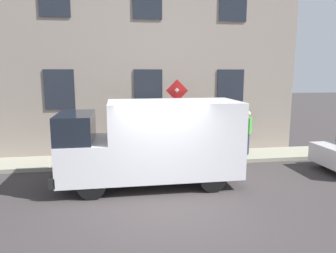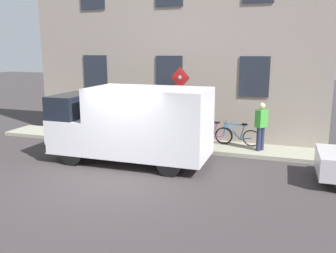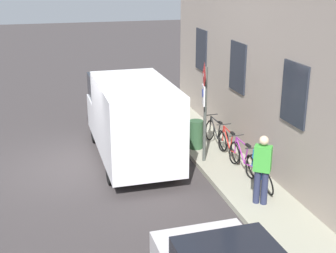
{
  "view_description": "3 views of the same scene",
  "coord_description": "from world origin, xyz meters",
  "px_view_note": "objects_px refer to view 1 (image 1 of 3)",
  "views": [
    {
      "loc": [
        -7.39,
        1.1,
        3.34
      ],
      "look_at": [
        3.27,
        -0.52,
        1.48
      ],
      "focal_mm": 33.84,
      "sensor_mm": 36.0,
      "label": 1
    },
    {
      "loc": [
        -8.83,
        -4.69,
        3.7
      ],
      "look_at": [
        2.47,
        -0.81,
        1.13
      ],
      "focal_mm": 38.71,
      "sensor_mm": 36.0,
      "label": 2
    },
    {
      "loc": [
        -0.72,
        -12.84,
        5.47
      ],
      "look_at": [
        2.77,
        -0.11,
        1.02
      ],
      "focal_mm": 49.76,
      "sensor_mm": 36.0,
      "label": 3
    }
  ],
  "objects_px": {
    "bicycle_red": "(171,146)",
    "litter_bin": "(148,149)",
    "bicycle_black": "(144,146)",
    "bicycle_purple": "(197,145)",
    "delivery_van": "(154,141)",
    "pedestrian": "(247,131)",
    "bicycle_blue": "(222,144)",
    "sign_post_stacked": "(177,109)"
  },
  "relations": [
    {
      "from": "bicycle_purple",
      "to": "pedestrian",
      "type": "distance_m",
      "value": 2.03
    },
    {
      "from": "delivery_van",
      "to": "bicycle_blue",
      "type": "relative_size",
      "value": 3.11
    },
    {
      "from": "delivery_van",
      "to": "bicycle_purple",
      "type": "height_order",
      "value": "delivery_van"
    },
    {
      "from": "bicycle_blue",
      "to": "litter_bin",
      "type": "distance_m",
      "value": 3.11
    },
    {
      "from": "pedestrian",
      "to": "litter_bin",
      "type": "distance_m",
      "value": 3.94
    },
    {
      "from": "pedestrian",
      "to": "bicycle_black",
      "type": "bearing_deg",
      "value": 29.57
    },
    {
      "from": "litter_bin",
      "to": "pedestrian",
      "type": "bearing_deg",
      "value": -85.37
    },
    {
      "from": "sign_post_stacked",
      "to": "bicycle_black",
      "type": "relative_size",
      "value": 1.64
    },
    {
      "from": "bicycle_purple",
      "to": "bicycle_red",
      "type": "relative_size",
      "value": 1.0
    },
    {
      "from": "sign_post_stacked",
      "to": "litter_bin",
      "type": "xyz_separation_m",
      "value": [
        0.14,
        1.05,
        -1.45
      ]
    },
    {
      "from": "sign_post_stacked",
      "to": "bicycle_blue",
      "type": "distance_m",
      "value": 2.64
    },
    {
      "from": "bicycle_purple",
      "to": "pedestrian",
      "type": "bearing_deg",
      "value": 165.49
    },
    {
      "from": "pedestrian",
      "to": "litter_bin",
      "type": "xyz_separation_m",
      "value": [
        -0.32,
        3.9,
        -0.48
      ]
    },
    {
      "from": "bicycle_purple",
      "to": "litter_bin",
      "type": "height_order",
      "value": "litter_bin"
    },
    {
      "from": "litter_bin",
      "to": "bicycle_purple",
      "type": "bearing_deg",
      "value": -70.39
    },
    {
      "from": "bicycle_blue",
      "to": "litter_bin",
      "type": "bearing_deg",
      "value": 16.69
    },
    {
      "from": "sign_post_stacked",
      "to": "bicycle_purple",
      "type": "relative_size",
      "value": 1.65
    },
    {
      "from": "litter_bin",
      "to": "sign_post_stacked",
      "type": "bearing_deg",
      "value": -97.51
    },
    {
      "from": "delivery_van",
      "to": "pedestrian",
      "type": "distance_m",
      "value": 4.57
    },
    {
      "from": "bicycle_red",
      "to": "bicycle_black",
      "type": "bearing_deg",
      "value": 1.07
    },
    {
      "from": "bicycle_red",
      "to": "bicycle_black",
      "type": "relative_size",
      "value": 1.0
    },
    {
      "from": "bicycle_black",
      "to": "sign_post_stacked",
      "type": "bearing_deg",
      "value": 139.72
    },
    {
      "from": "bicycle_black",
      "to": "bicycle_purple",
      "type": "bearing_deg",
      "value": 177.01
    },
    {
      "from": "bicycle_purple",
      "to": "bicycle_red",
      "type": "bearing_deg",
      "value": -2.85
    },
    {
      "from": "bicycle_purple",
      "to": "litter_bin",
      "type": "relative_size",
      "value": 1.91
    },
    {
      "from": "pedestrian",
      "to": "litter_bin",
      "type": "height_order",
      "value": "pedestrian"
    },
    {
      "from": "pedestrian",
      "to": "litter_bin",
      "type": "relative_size",
      "value": 1.91
    },
    {
      "from": "bicycle_red",
      "to": "litter_bin",
      "type": "xyz_separation_m",
      "value": [
        -0.71,
        0.96,
        0.08
      ]
    },
    {
      "from": "sign_post_stacked",
      "to": "bicycle_black",
      "type": "bearing_deg",
      "value": 52.72
    },
    {
      "from": "bicycle_black",
      "to": "litter_bin",
      "type": "bearing_deg",
      "value": 92.51
    },
    {
      "from": "sign_post_stacked",
      "to": "litter_bin",
      "type": "height_order",
      "value": "sign_post_stacked"
    },
    {
      "from": "bicycle_red",
      "to": "litter_bin",
      "type": "height_order",
      "value": "litter_bin"
    },
    {
      "from": "bicycle_black",
      "to": "litter_bin",
      "type": "height_order",
      "value": "litter_bin"
    },
    {
      "from": "delivery_van",
      "to": "pedestrian",
      "type": "relative_size",
      "value": 3.11
    },
    {
      "from": "bicycle_red",
      "to": "litter_bin",
      "type": "relative_size",
      "value": 1.9
    },
    {
      "from": "delivery_van",
      "to": "litter_bin",
      "type": "xyz_separation_m",
      "value": [
        2.05,
        0.0,
        -0.74
      ]
    },
    {
      "from": "delivery_van",
      "to": "pedestrian",
      "type": "xyz_separation_m",
      "value": [
        2.36,
        -3.9,
        -0.26
      ]
    },
    {
      "from": "delivery_van",
      "to": "bicycle_blue",
      "type": "bearing_deg",
      "value": -138.08
    },
    {
      "from": "bicycle_purple",
      "to": "delivery_van",
      "type": "bearing_deg",
      "value": 51.35
    },
    {
      "from": "bicycle_red",
      "to": "delivery_van",
      "type": "bearing_deg",
      "value": 71.85
    },
    {
      "from": "litter_bin",
      "to": "bicycle_red",
      "type": "bearing_deg",
      "value": -53.57
    },
    {
      "from": "sign_post_stacked",
      "to": "delivery_van",
      "type": "xyz_separation_m",
      "value": [
        -1.91,
        1.04,
        -0.71
      ]
    }
  ]
}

